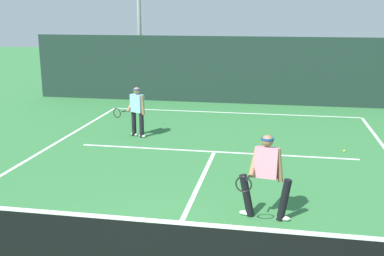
{
  "coord_description": "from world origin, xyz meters",
  "views": [
    {
      "loc": [
        1.61,
        -5.56,
        3.74
      ],
      "look_at": [
        -0.36,
        5.1,
        1.0
      ],
      "focal_mm": 43.69,
      "sensor_mm": 36.0,
      "label": 1
    }
  ],
  "objects": [
    {
      "name": "player_far",
      "position": [
        -2.52,
        7.66,
        0.83
      ],
      "size": [
        0.92,
        0.81,
        1.52
      ],
      "rotation": [
        0.0,
        0.0,
        2.7
      ],
      "color": "black",
      "rests_on": "ground_plane"
    },
    {
      "name": "court_line_baseline_far",
      "position": [
        0.0,
        11.57,
        0.0
      ],
      "size": [
        9.28,
        0.1,
        0.01
      ],
      "primitive_type": "cube",
      "color": "white",
      "rests_on": "ground_plane"
    },
    {
      "name": "tennis_net",
      "position": [
        0.0,
        0.0,
        0.53
      ],
      "size": [
        10.18,
        0.09,
        1.05
      ],
      "color": "#1E4723",
      "rests_on": "ground_plane"
    },
    {
      "name": "back_fence_windscreen",
      "position": [
        0.0,
        13.48,
        1.37
      ],
      "size": [
        17.34,
        0.12,
        2.73
      ],
      "primitive_type": "cube",
      "color": "#1C3129",
      "rests_on": "ground_plane"
    },
    {
      "name": "court_line_service",
      "position": [
        0.0,
        6.51,
        0.0
      ],
      "size": [
        7.57,
        0.1,
        0.01
      ],
      "primitive_type": "cube",
      "color": "white",
      "rests_on": "ground_plane"
    },
    {
      "name": "tennis_ball",
      "position": [
        3.47,
        7.12,
        0.03
      ],
      "size": [
        0.07,
        0.07,
        0.07
      ],
      "primitive_type": "sphere",
      "color": "#D1E033",
      "rests_on": "ground_plane"
    },
    {
      "name": "player_near",
      "position": [
        1.47,
        2.53,
        0.88
      ],
      "size": [
        0.99,
        0.89,
        1.6
      ],
      "rotation": [
        0.0,
        0.0,
        2.99
      ],
      "color": "black",
      "rests_on": "ground_plane"
    },
    {
      "name": "court_line_centre",
      "position": [
        0.0,
        3.2,
        0.0
      ],
      "size": [
        0.1,
        6.4,
        0.01
      ],
      "primitive_type": "cube",
      "color": "white",
      "rests_on": "ground_plane"
    }
  ]
}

